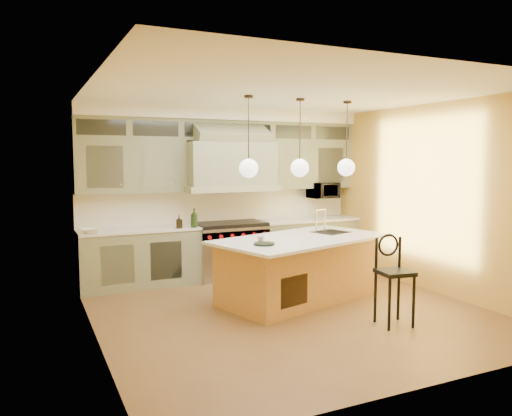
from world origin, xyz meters
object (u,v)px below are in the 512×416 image
kitchen_island (299,267)px  microwave (323,190)px  range (230,249)px  counter_stool (393,274)px

kitchen_island → microwave: bearing=32.7°
kitchen_island → microwave: (1.54, 1.80, 0.98)m
range → kitchen_island: (0.41, -1.69, -0.01)m
counter_stool → microwave: 3.52m
counter_stool → microwave: size_ratio=2.06×
microwave → counter_stool: bearing=-107.8°
range → microwave: size_ratio=2.21×
range → counter_stool: counter_stool is taller
kitchen_island → microwave: size_ratio=5.24×
range → kitchen_island: bearing=-76.5°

